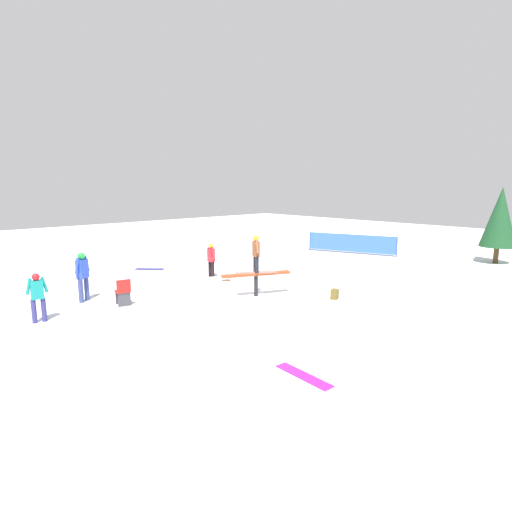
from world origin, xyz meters
TOP-DOWN VIEW (x-y plane):
  - ground_plane at (0.00, 0.00)m, footprint 60.00×60.00m
  - rail_feature at (0.00, 0.00)m, footprint 2.36×1.29m
  - snow_kicker_ramp at (-1.64, 0.76)m, footprint 2.26×2.12m
  - main_rider_on_rail at (0.00, 0.00)m, footprint 1.35×1.00m
  - bystander_red at (0.56, 3.33)m, footprint 0.27×0.64m
  - bystander_teal at (-6.33, 2.22)m, footprint 0.58×0.24m
  - bystander_blue at (-4.63, 3.46)m, footprint 0.62×0.43m
  - loose_snowboard_navy at (-0.49, 6.67)m, footprint 1.11×1.13m
  - loose_snowboard_magenta at (-3.40, -5.03)m, footprint 0.36×1.38m
  - folding_chair at (-3.88, 2.13)m, footprint 0.53×0.53m
  - backpack_on_snow at (1.70, -2.11)m, footprint 0.36×0.31m
  - safety_fence at (10.03, 2.77)m, footprint 1.67×4.74m
  - pine_tree_near at (12.89, -3.79)m, footprint 1.66×1.66m

SIDE VIEW (x-z plane):
  - ground_plane at x=0.00m, z-range 0.00..0.00m
  - loose_snowboard_navy at x=-0.49m, z-range 0.00..0.02m
  - loose_snowboard_magenta at x=-3.40m, z-range 0.00..0.02m
  - backpack_on_snow at x=1.70m, z-range 0.00..0.34m
  - snow_kicker_ramp at x=-1.64m, z-range 0.00..0.63m
  - folding_chair at x=-3.88m, z-range -0.03..0.85m
  - safety_fence at x=10.03m, z-range 0.05..1.15m
  - rail_feature at x=0.00m, z-range 0.29..1.11m
  - bystander_teal at x=-6.33m, z-range 0.09..1.50m
  - bystander_red at x=0.56m, z-range 0.09..1.56m
  - bystander_blue at x=-4.63m, z-range 0.10..1.76m
  - main_rider_on_rail at x=0.00m, z-range 0.81..2.14m
  - pine_tree_near at x=12.89m, z-range 0.40..4.17m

